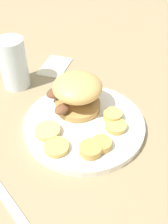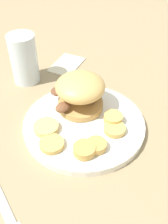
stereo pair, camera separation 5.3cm
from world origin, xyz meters
name	(u,v)px [view 1 (the left image)]	position (x,y,z in m)	size (l,w,h in m)	color
ground_plane	(84,127)	(0.00, 0.00, 0.00)	(4.00, 4.00, 0.00)	#937F5B
dinner_plate	(84,123)	(0.00, 0.00, 0.01)	(0.25, 0.25, 0.02)	white
sandwich	(78,91)	(-0.04, -0.03, 0.06)	(0.13, 0.13, 0.08)	tan
potato_round_0	(90,149)	(0.07, 0.04, 0.02)	(0.04, 0.04, 0.02)	tan
potato_round_1	(113,116)	(-0.03, 0.05, 0.02)	(0.04, 0.04, 0.02)	tan
potato_round_2	(101,144)	(0.05, 0.06, 0.02)	(0.04, 0.04, 0.01)	tan
potato_round_3	(116,126)	(-0.01, 0.07, 0.02)	(0.04, 0.04, 0.01)	tan
potato_round_4	(48,131)	(0.06, -0.05, 0.02)	(0.05, 0.05, 0.01)	#DBB766
potato_round_5	(57,147)	(0.09, -0.02, 0.02)	(0.05, 0.05, 0.01)	tan
fork	(19,218)	(0.22, -0.01, 0.00)	(0.09, 0.16, 0.00)	silver
drinking_glass	(13,64)	(-0.07, -0.22, 0.06)	(0.07, 0.07, 0.12)	silver
napkin	(55,66)	(-0.18, -0.17, 0.00)	(0.11, 0.07, 0.01)	beige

